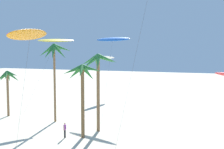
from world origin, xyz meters
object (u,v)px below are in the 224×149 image
palm_tree_3 (98,68)px  flying_kite_10 (106,57)px  palm_tree_1 (54,55)px  person_foreground_walker (65,130)px  palm_tree_0 (8,79)px  flying_kite_0 (56,40)px  palm_tree_2 (82,78)px  flying_kite_2 (113,39)px  flying_kite_8 (30,35)px

palm_tree_3 → flying_kite_10: palm_tree_3 is taller
flying_kite_10 → palm_tree_1: bearing=-83.7°
person_foreground_walker → palm_tree_0: bearing=159.4°
flying_kite_0 → palm_tree_0: bearing=-139.7°
palm_tree_2 → flying_kite_2: flying_kite_2 is taller
palm_tree_2 → flying_kite_8: flying_kite_8 is taller
palm_tree_0 → person_foreground_walker: bearing=-20.6°
flying_kite_2 → flying_kite_8: size_ratio=1.05×
palm_tree_2 → flying_kite_2: bearing=100.9°
palm_tree_1 → flying_kite_10: size_ratio=1.16×
palm_tree_0 → flying_kite_8: bearing=-37.3°
palm_tree_2 → palm_tree_3: 3.18m
flying_kite_10 → palm_tree_0: bearing=-105.8°
palm_tree_3 → flying_kite_0: flying_kite_0 is taller
flying_kite_0 → person_foreground_walker: (8.42, -10.08, -10.80)m
palm_tree_3 → flying_kite_10: 25.58m
palm_tree_3 → flying_kite_8: flying_kite_8 is taller
palm_tree_3 → person_foreground_walker: palm_tree_3 is taller
palm_tree_1 → flying_kite_0: (-2.99, 4.56, 2.37)m
palm_tree_3 → flying_kite_2: (-3.36, 11.90, 4.29)m
flying_kite_0 → flying_kite_8: size_ratio=1.02×
flying_kite_8 → flying_kite_10: size_ratio=1.27×
palm_tree_1 → palm_tree_3: palm_tree_1 is taller
palm_tree_3 → flying_kite_10: (-10.12, 23.46, 1.18)m
flying_kite_2 → flying_kite_10: (-6.75, 11.56, -3.11)m
flying_kite_2 → flying_kite_10: 13.74m
flying_kite_0 → person_foreground_walker: flying_kite_0 is taller
palm_tree_1 → palm_tree_2: (7.20, -4.63, -2.60)m
flying_kite_0 → flying_kite_2: flying_kite_2 is taller
palm_tree_0 → flying_kite_0: flying_kite_0 is taller
palm_tree_2 → person_foreground_walker: (-1.77, -0.89, -5.83)m
palm_tree_2 → flying_kite_8: bearing=-99.8°
palm_tree_0 → flying_kite_10: 23.14m
flying_kite_0 → person_foreground_walker: bearing=-50.1°
flying_kite_0 → flying_kite_8: bearing=-60.6°
palm_tree_0 → flying_kite_8: size_ratio=0.59×
flying_kite_0 → person_foreground_walker: size_ratio=7.09×
palm_tree_1 → person_foreground_walker: bearing=-45.5°
palm_tree_1 → flying_kite_10: bearing=96.3°
palm_tree_1 → flying_kite_8: flying_kite_8 is taller
palm_tree_0 → flying_kite_0: 9.56m
palm_tree_0 → palm_tree_3: palm_tree_3 is taller
palm_tree_3 → palm_tree_2: bearing=-99.4°
flying_kite_2 → flying_kite_8: (1.70, -21.68, -0.96)m
palm_tree_2 → palm_tree_3: (0.49, 2.98, 1.00)m
palm_tree_2 → flying_kite_2: 16.06m
palm_tree_3 → flying_kite_2: bearing=105.8°
person_foreground_walker → palm_tree_1: bearing=134.5°
flying_kite_8 → flying_kite_10: bearing=104.3°
palm_tree_2 → flying_kite_2: (-2.87, 14.88, 5.29)m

